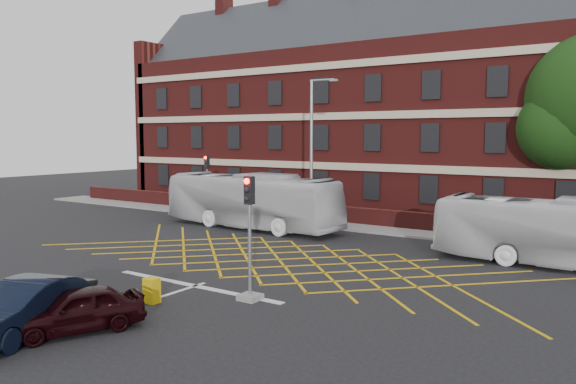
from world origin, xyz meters
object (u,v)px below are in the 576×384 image
Objects in this scene: car_navy at (24,308)px; utility_cabinet at (152,290)px; traffic_light_far at (207,192)px; direction_signs at (213,194)px; traffic_light_near at (250,250)px; street_lamp at (312,179)px; car_maroon at (77,310)px; bus_left at (251,201)px; bus_right at (564,233)px.

car_navy is 4.19m from utility_cabinet.
traffic_light_far is 4.99× the size of utility_cabinet.
direction_signs is (-12.44, 22.13, 0.61)m from car_navy.
traffic_light_near is 0.48× the size of street_lamp.
street_lamp is at bearing -3.25° from traffic_light_far.
car_maroon is 25.09m from direction_signs.
car_navy is 5.44× the size of utility_cabinet.
car_navy is (5.97, -18.28, -0.91)m from bus_left.
direction_signs is 22.33m from utility_cabinet.
bus_left is 17.46m from bus_right.
traffic_light_near is (2.24, 5.26, 1.12)m from car_maroon.
bus_right is 2.52× the size of traffic_light_far.
bus_left is 5.48× the size of direction_signs.
bus_left is 4.01m from street_lamp.
bus_right is 2.52× the size of traffic_light_near.
car_navy is at bearing -117.70° from traffic_light_near.
car_navy is 20.12m from street_lamp.
traffic_light_near reaches higher than utility_cabinet.
street_lamp is 4.05× the size of direction_signs.
bus_left is at bearing -30.81° from direction_signs.
traffic_light_near reaches higher than direction_signs.
traffic_light_far is (-14.66, 14.11, 0.00)m from traffic_light_near.
direction_signs is 2.57× the size of utility_cabinet.
bus_right is at bearing -6.99° from traffic_light_far.
bus_left is at bearing 90.74° from car_navy.
traffic_light_far reaches higher than car_navy.
bus_right is 14.29m from street_lamp.
car_navy is 7.10m from traffic_light_near.
street_lamp reaches higher than car_maroon.
bus_left is 3.17× the size of car_maroon.
traffic_light_far reaches higher than car_maroon.
direction_signs is at bearing 147.12° from car_maroon.
bus_left is at bearing 127.48° from traffic_light_near.
utility_cabinet is (12.10, -16.22, -1.34)m from traffic_light_far.
utility_cabinet is (0.71, 4.11, -0.34)m from car_navy.
traffic_light_far is 20.28m from utility_cabinet.
bus_left reaches higher than car_navy.
bus_right is at bearing 51.28° from utility_cabinet.
traffic_light_far is at bearing 83.03° from bus_right.
car_navy is at bearing -60.74° from traffic_light_far.
traffic_light_near is 1.94× the size of direction_signs.
direction_signs is at bearing 166.90° from street_lamp.
car_maroon is at bearing -154.35° from bus_left.
car_maroon is 0.43× the size of street_lamp.
bus_right reaches higher than utility_cabinet.
street_lamp is (-5.81, 13.61, 1.30)m from traffic_light_near.
traffic_light_far is at bearing 101.89° from car_navy.
car_maroon is 23.03m from traffic_light_far.
car_maroon is at bearing -113.07° from traffic_light_near.
traffic_light_far is at bearing 126.73° from utility_cabinet.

